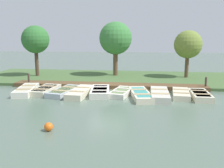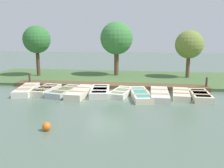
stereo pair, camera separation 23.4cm
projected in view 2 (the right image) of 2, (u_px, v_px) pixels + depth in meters
ground_plane at (106, 91)px, 17.55m from camera, size 80.00×80.00×0.00m
shore_bank at (115, 78)px, 22.39m from camera, size 8.00×24.00×0.21m
dock_walkway at (109, 86)px, 18.87m from camera, size 1.36×14.52×0.29m
rowboat_0 at (27, 90)px, 17.11m from camera, size 3.37×1.63×0.43m
rowboat_1 at (45, 90)px, 17.21m from camera, size 2.89×1.45×0.39m
rowboat_2 at (65, 91)px, 16.86m from camera, size 3.27×1.82×0.37m
rowboat_3 at (80, 92)px, 16.51m from camera, size 3.37×1.25×0.41m
rowboat_4 at (100, 91)px, 16.61m from camera, size 2.99×1.52×0.43m
rowboat_5 at (121, 92)px, 16.61m from camera, size 2.89×1.65×0.34m
rowboat_6 at (140, 94)px, 15.88m from camera, size 3.70×1.73×0.38m
rowboat_7 at (160, 95)px, 15.73m from camera, size 3.35×1.12×0.44m
rowboat_8 at (181, 94)px, 16.02m from camera, size 2.81×1.26×0.38m
rowboat_9 at (200, 95)px, 15.61m from camera, size 2.67×1.10×0.40m
mooring_post_near at (30, 79)px, 19.60m from camera, size 0.14×0.14×0.99m
mooring_post_far at (206, 84)px, 17.77m from camera, size 0.14×0.14×0.99m
buoy at (47, 126)px, 10.38m from camera, size 0.37×0.37×0.37m
park_tree_far_left at (37, 40)px, 22.50m from camera, size 2.47×2.47×4.74m
park_tree_left at (117, 39)px, 22.66m from camera, size 2.96×2.96×5.10m
park_tree_center at (189, 45)px, 21.53m from camera, size 2.42×2.42×4.31m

